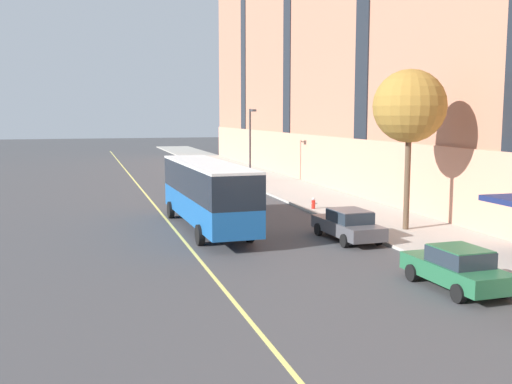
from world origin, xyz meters
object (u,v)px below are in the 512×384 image
object	(u,v)px
street_tree_mid_block	(410,107)
parked_car_darkgray_2	(220,172)
street_lamp	(251,137)
fire_hydrant	(313,203)
parked_car_darkgray_3	(348,225)
city_bus	(207,191)
parked_car_green_0	(456,268)

from	to	relation	value
street_tree_mid_block	parked_car_darkgray_2	bearing A→B (deg)	98.06
parked_car_darkgray_2	street_lamp	distance (m)	5.77
fire_hydrant	street_lamp	bearing A→B (deg)	89.62
parked_car_darkgray_2	parked_car_darkgray_3	bearing A→B (deg)	-89.96
parked_car_darkgray_2	parked_car_darkgray_3	distance (m)	28.46
city_bus	parked_car_darkgray_3	xyz separation A→B (m)	(6.13, -4.66, -1.33)
city_bus	street_tree_mid_block	bearing A→B (deg)	-19.71
street_lamp	fire_hydrant	size ratio (longest dim) A/B	9.09
parked_car_darkgray_3	street_lamp	xyz separation A→B (m)	(1.85, 24.19, 3.40)
street_tree_mid_block	street_lamp	distance (m)	23.32
parked_car_green_0	street_tree_mid_block	size ratio (longest dim) A/B	0.54
parked_car_green_0	parked_car_darkgray_3	distance (m)	8.80
street_lamp	fire_hydrant	world-z (taller)	street_lamp
parked_car_green_0	parked_car_darkgray_2	xyz separation A→B (m)	(-0.12, 37.26, -0.00)
city_bus	fire_hydrant	distance (m)	9.13
city_bus	parked_car_green_0	bearing A→B (deg)	-65.17
parked_car_darkgray_2	street_lamp	world-z (taller)	street_lamp
parked_car_green_0	street_tree_mid_block	distance (m)	12.06
parked_car_green_0	street_tree_mid_block	xyz separation A→B (m)	(3.76, 9.88, 5.81)
parked_car_green_0	fire_hydrant	world-z (taller)	parked_car_green_0
parked_car_darkgray_3	fire_hydrant	bearing A→B (deg)	78.99
city_bus	fire_hydrant	size ratio (longest dim) A/B	17.25
parked_car_green_0	fire_hydrant	bearing A→B (deg)	84.71
street_lamp	fire_hydrant	xyz separation A→B (m)	(-0.10, -15.21, -3.69)
parked_car_darkgray_2	street_tree_mid_block	size ratio (longest dim) A/B	0.54
fire_hydrant	parked_car_darkgray_2	bearing A→B (deg)	95.18
parked_car_darkgray_2	parked_car_darkgray_3	xyz separation A→B (m)	(0.02, -28.46, 0.00)
street_tree_mid_block	fire_hydrant	world-z (taller)	street_tree_mid_block
city_bus	parked_car_darkgray_2	bearing A→B (deg)	75.61
city_bus	parked_car_darkgray_3	bearing A→B (deg)	-37.28
parked_car_darkgray_3	fire_hydrant	distance (m)	9.16
parked_car_green_0	parked_car_darkgray_3	size ratio (longest dim) A/B	0.93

